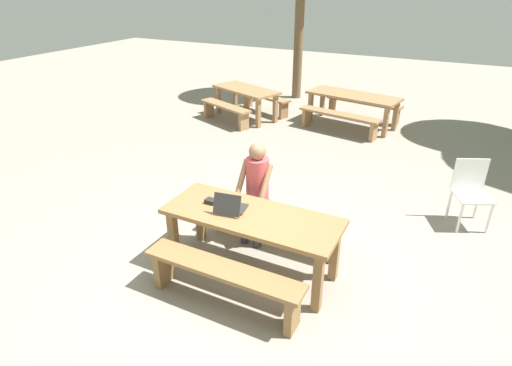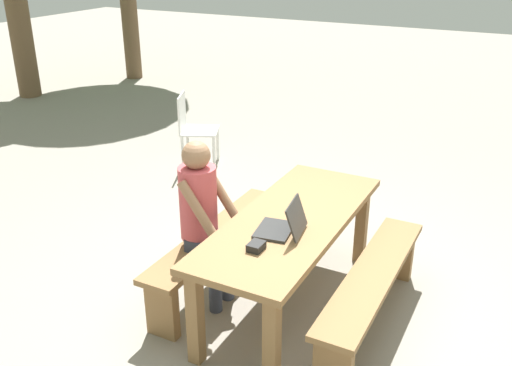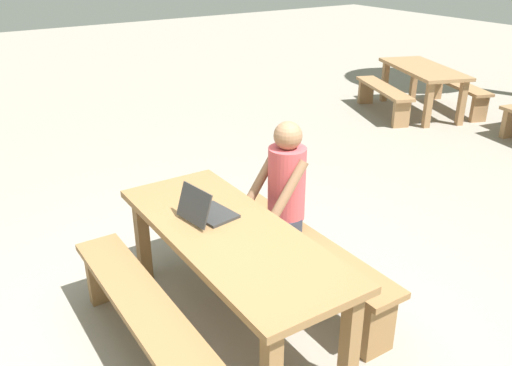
{
  "view_description": "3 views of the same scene",
  "coord_description": "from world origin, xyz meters",
  "px_view_note": "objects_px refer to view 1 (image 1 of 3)",
  "views": [
    {
      "loc": [
        1.8,
        -3.45,
        3.06
      ],
      "look_at": [
        -0.07,
        0.25,
        1.0
      ],
      "focal_mm": 29.37,
      "sensor_mm": 36.0,
      "label": 1
    },
    {
      "loc": [
        -3.37,
        -1.47,
        2.62
      ],
      "look_at": [
        -0.07,
        0.25,
        1.0
      ],
      "focal_mm": 39.76,
      "sensor_mm": 36.0,
      "label": 2
    },
    {
      "loc": [
        2.62,
        -1.51,
        2.45
      ],
      "look_at": [
        -0.07,
        0.25,
        1.0
      ],
      "focal_mm": 37.59,
      "sensor_mm": 36.0,
      "label": 3
    }
  ],
  "objects_px": {
    "picnic_table_mid": "(353,99)",
    "laptop": "(230,206)",
    "small_pouch": "(211,201)",
    "plastic_chair": "(471,191)",
    "person_seated": "(256,186)",
    "picnic_table_front": "(252,223)",
    "picnic_table_rear": "(246,93)"
  },
  "relations": [
    {
      "from": "person_seated",
      "to": "picnic_table_mid",
      "type": "xyz_separation_m",
      "value": [
        -0.15,
        5.04,
        -0.15
      ]
    },
    {
      "from": "person_seated",
      "to": "picnic_table_mid",
      "type": "height_order",
      "value": "person_seated"
    },
    {
      "from": "small_pouch",
      "to": "plastic_chair",
      "type": "bearing_deg",
      "value": 40.34
    },
    {
      "from": "laptop",
      "to": "picnic_table_rear",
      "type": "distance_m",
      "value": 5.72
    },
    {
      "from": "laptop",
      "to": "picnic_table_mid",
      "type": "relative_size",
      "value": 0.17
    },
    {
      "from": "picnic_table_rear",
      "to": "picnic_table_front",
      "type": "bearing_deg",
      "value": -40.2
    },
    {
      "from": "small_pouch",
      "to": "plastic_chair",
      "type": "xyz_separation_m",
      "value": [
        2.65,
        2.25,
        -0.29
      ]
    },
    {
      "from": "plastic_chair",
      "to": "picnic_table_mid",
      "type": "height_order",
      "value": "plastic_chair"
    },
    {
      "from": "laptop",
      "to": "picnic_table_mid",
      "type": "xyz_separation_m",
      "value": [
        -0.16,
        5.68,
        -0.2
      ]
    },
    {
      "from": "laptop",
      "to": "picnic_table_rear",
      "type": "height_order",
      "value": "laptop"
    },
    {
      "from": "small_pouch",
      "to": "picnic_table_rear",
      "type": "distance_m",
      "value": 5.55
    },
    {
      "from": "picnic_table_front",
      "to": "plastic_chair",
      "type": "xyz_separation_m",
      "value": [
        2.12,
        2.26,
        -0.15
      ]
    },
    {
      "from": "picnic_table_front",
      "to": "picnic_table_mid",
      "type": "xyz_separation_m",
      "value": [
        -0.4,
        5.64,
        -0.03
      ]
    },
    {
      "from": "picnic_table_front",
      "to": "picnic_table_mid",
      "type": "height_order",
      "value": "picnic_table_front"
    },
    {
      "from": "picnic_table_front",
      "to": "picnic_table_rear",
      "type": "height_order",
      "value": "picnic_table_front"
    },
    {
      "from": "picnic_table_front",
      "to": "laptop",
      "type": "bearing_deg",
      "value": -169.06
    },
    {
      "from": "plastic_chair",
      "to": "picnic_table_mid",
      "type": "relative_size",
      "value": 0.42
    },
    {
      "from": "laptop",
      "to": "plastic_chair",
      "type": "height_order",
      "value": "laptop"
    },
    {
      "from": "picnic_table_mid",
      "to": "laptop",
      "type": "bearing_deg",
      "value": -77.78
    },
    {
      "from": "picnic_table_mid",
      "to": "picnic_table_rear",
      "type": "height_order",
      "value": "picnic_table_mid"
    },
    {
      "from": "laptop",
      "to": "picnic_table_rear",
      "type": "relative_size",
      "value": 0.2
    },
    {
      "from": "picnic_table_front",
      "to": "small_pouch",
      "type": "relative_size",
      "value": 16.48
    },
    {
      "from": "picnic_table_front",
      "to": "person_seated",
      "type": "distance_m",
      "value": 0.66
    },
    {
      "from": "picnic_table_mid",
      "to": "picnic_table_front",
      "type": "bearing_deg",
      "value": -75.34
    },
    {
      "from": "picnic_table_front",
      "to": "laptop",
      "type": "distance_m",
      "value": 0.3
    },
    {
      "from": "picnic_table_front",
      "to": "picnic_table_mid",
      "type": "distance_m",
      "value": 5.65
    },
    {
      "from": "laptop",
      "to": "person_seated",
      "type": "relative_size",
      "value": 0.27
    },
    {
      "from": "plastic_chair",
      "to": "picnic_table_mid",
      "type": "xyz_separation_m",
      "value": [
        -2.52,
        3.37,
        0.13
      ]
    },
    {
      "from": "person_seated",
      "to": "plastic_chair",
      "type": "relative_size",
      "value": 1.46
    },
    {
      "from": "small_pouch",
      "to": "plastic_chair",
      "type": "relative_size",
      "value": 0.13
    },
    {
      "from": "small_pouch",
      "to": "person_seated",
      "type": "distance_m",
      "value": 0.65
    },
    {
      "from": "picnic_table_mid",
      "to": "picnic_table_rear",
      "type": "xyz_separation_m",
      "value": [
        -2.39,
        -0.56,
        -0.02
      ]
    }
  ]
}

